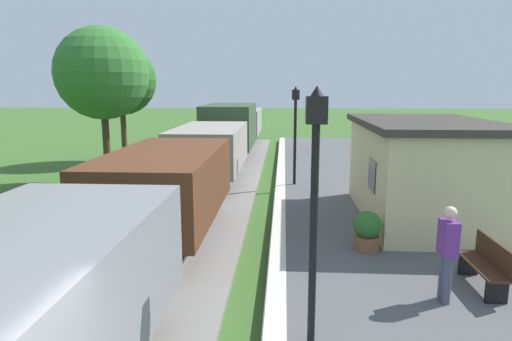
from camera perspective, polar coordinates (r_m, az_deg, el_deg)
name	(u,v)px	position (r m, az deg, el deg)	size (l,w,h in m)	color
freight_train	(211,149)	(18.02, -5.73, 2.78)	(2.50, 32.60, 2.72)	gray
station_hut	(423,169)	(13.32, 20.54, 0.16)	(3.50, 5.80, 2.78)	beige
bench_near_hut	(487,264)	(9.38, 27.43, -10.57)	(0.42, 1.50, 0.91)	#422819
person_waiting	(447,250)	(8.37, 23.28, -9.37)	(0.26, 0.39, 1.71)	#474C66
potted_planter	(367,230)	(10.51, 14.05, -7.42)	(0.64, 0.64, 0.92)	brown
lamp_post_near	(315,172)	(6.05, 7.55, -0.17)	(0.28, 0.28, 3.70)	black
lamp_post_far	(295,117)	(16.76, 5.06, 6.80)	(0.28, 0.28, 3.70)	black
tree_field_left	(102,74)	(18.77, -19.10, 11.64)	(3.62, 3.62, 6.25)	#4C3823
tree_field_distant	(121,80)	(24.28, -16.90, 10.97)	(3.56, 3.56, 6.03)	#4C3823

